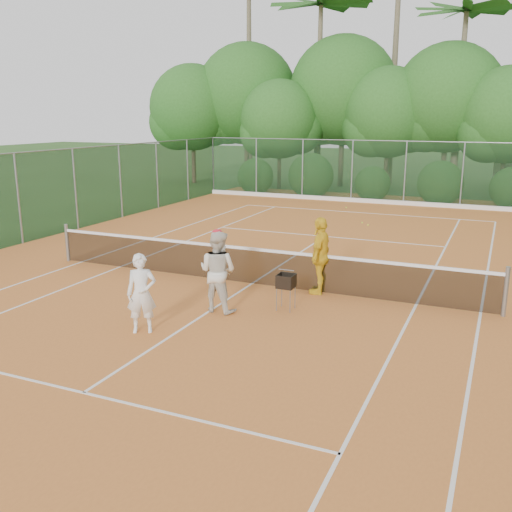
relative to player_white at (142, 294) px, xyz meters
The scene contains 13 objects.
ground 3.99m from the player_white, 80.64° to the left, with size 120.00×120.00×0.00m, color #264A1A.
clay_court 3.99m from the player_white, 80.64° to the left, with size 18.00×36.00×0.02m, color orange.
tennis_net 3.92m from the player_white, 80.64° to the left, with size 11.97×0.10×1.10m.
player_white is the anchor object (origin of this frame).
player_center_grp 1.90m from the player_white, 65.27° to the left, with size 0.92×0.75×1.84m.
player_yellow 4.58m from the player_white, 57.65° to the left, with size 1.09×0.46×1.87m, color yellow.
ball_hopper 3.20m from the player_white, 48.10° to the left, with size 0.36×0.36×0.81m.
stray_ball_a 13.33m from the player_white, 84.55° to the left, with size 0.07×0.07×0.07m, color #B6D531.
stray_ball_b 16.74m from the player_white, 91.07° to the left, with size 0.07×0.07×0.07m, color #B0D230.
stray_ball_c 12.97m from the player_white, 82.95° to the left, with size 0.07×0.07×0.07m, color yellow.
court_markings 3.99m from the player_white, 80.64° to the left, with size 11.03×23.83×0.01m.
fence_back 18.88m from the player_white, 88.07° to the left, with size 18.07×0.07×3.00m.
tropical_treeline 24.55m from the player_white, 85.09° to the left, with size 32.10×8.49×15.03m.
Camera 1 is at (5.71, -12.73, 4.23)m, focal length 40.00 mm.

